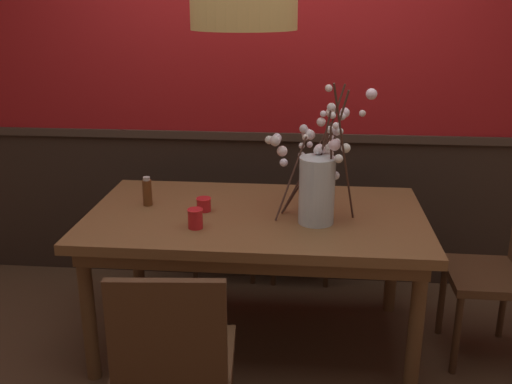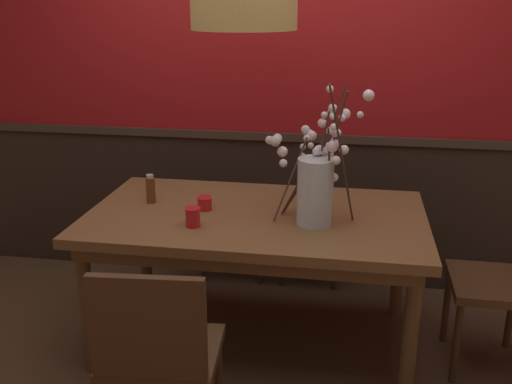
% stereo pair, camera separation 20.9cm
% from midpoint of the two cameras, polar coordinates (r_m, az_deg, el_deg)
% --- Properties ---
extents(ground_plane, '(24.00, 24.00, 0.00)m').
position_cam_midpoint_polar(ground_plane, '(3.35, -1.84, -14.26)').
color(ground_plane, '#4C3321').
extents(back_wall, '(4.20, 0.14, 2.66)m').
position_cam_midpoint_polar(back_wall, '(3.69, -0.40, 10.86)').
color(back_wall, '#2D2119').
rests_on(back_wall, ground).
extents(dining_table, '(1.73, 1.00, 0.75)m').
position_cam_midpoint_polar(dining_table, '(3.04, -1.97, -3.57)').
color(dining_table, brown).
rests_on(dining_table, ground).
extents(chair_near_side_left, '(0.49, 0.45, 0.88)m').
position_cam_midpoint_polar(chair_near_side_left, '(2.36, -10.67, -15.43)').
color(chair_near_side_left, '#4C301C').
rests_on(chair_near_side_left, ground).
extents(chair_head_east_end, '(0.40, 0.44, 0.90)m').
position_cam_midpoint_polar(chair_head_east_end, '(3.18, 21.23, -6.86)').
color(chair_head_east_end, '#4C301C').
rests_on(chair_head_east_end, ground).
extents(chair_far_side_left, '(0.45, 0.44, 0.94)m').
position_cam_midpoint_polar(chair_far_side_left, '(3.99, -4.30, -0.29)').
color(chair_far_side_left, '#4C301C').
rests_on(chair_far_side_left, ground).
extents(chair_far_side_right, '(0.41, 0.43, 0.87)m').
position_cam_midpoint_polar(chair_far_side_right, '(3.95, 2.95, -1.09)').
color(chair_far_side_right, '#4C301C').
rests_on(chair_far_side_right, ground).
extents(vase_with_blossoms, '(0.52, 0.44, 0.71)m').
position_cam_midpoint_polar(vase_with_blossoms, '(2.85, 3.91, 1.04)').
color(vase_with_blossoms, silver).
rests_on(vase_with_blossoms, dining_table).
extents(candle_holder_nearer_center, '(0.08, 0.08, 0.07)m').
position_cam_midpoint_polar(candle_holder_nearer_center, '(3.05, -7.10, -1.22)').
color(candle_holder_nearer_center, red).
rests_on(candle_holder_nearer_center, dining_table).
extents(candle_holder_nearer_edge, '(0.08, 0.08, 0.10)m').
position_cam_midpoint_polar(candle_holder_nearer_edge, '(2.82, -8.07, -2.61)').
color(candle_holder_nearer_edge, red).
rests_on(candle_holder_nearer_edge, dining_table).
extents(condiment_bottle, '(0.05, 0.05, 0.16)m').
position_cam_midpoint_polar(condiment_bottle, '(3.17, -12.46, -0.00)').
color(condiment_bottle, brown).
rests_on(condiment_bottle, dining_table).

